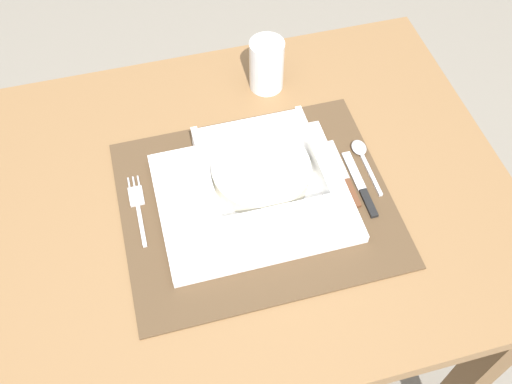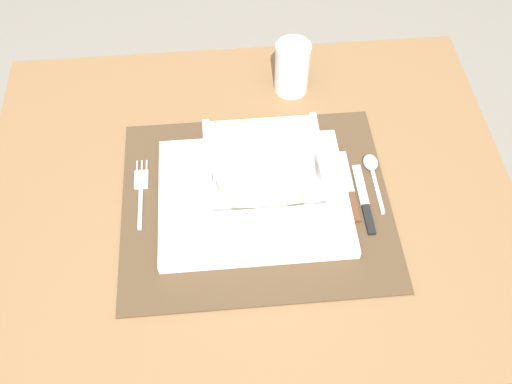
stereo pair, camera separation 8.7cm
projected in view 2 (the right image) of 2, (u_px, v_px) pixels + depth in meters
name	position (u px, v px, depth m)	size (l,w,h in m)	color
ground_plane	(252.00, 349.00, 1.50)	(6.00, 6.00, 0.00)	gray
dining_table	(250.00, 229.00, 1.01)	(0.84, 0.67, 0.72)	brown
placemat	(256.00, 203.00, 0.90)	(0.42, 0.35, 0.00)	#4C3823
serving_plate	(253.00, 197.00, 0.89)	(0.29, 0.24, 0.02)	white
porridge_bowl	(265.00, 176.00, 0.88)	(0.18, 0.18, 0.05)	white
fork	(141.00, 188.00, 0.91)	(0.02, 0.13, 0.00)	silver
spoon	(372.00, 168.00, 0.93)	(0.02, 0.11, 0.01)	silver
butter_knife	(365.00, 203.00, 0.89)	(0.01, 0.13, 0.01)	black
bread_knife	(350.00, 190.00, 0.91)	(0.01, 0.14, 0.01)	#59331E
drinking_glass	(292.00, 70.00, 1.01)	(0.06, 0.06, 0.10)	white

